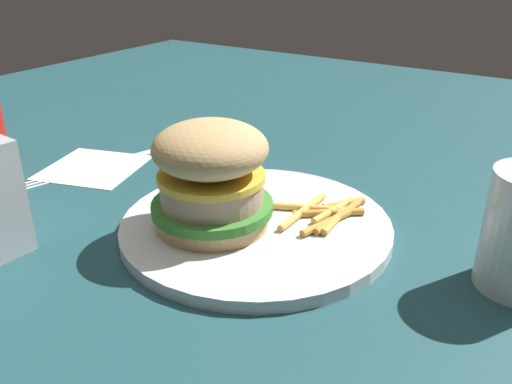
{
  "coord_description": "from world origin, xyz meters",
  "views": [
    {
      "loc": [
        -0.26,
        0.39,
        0.25
      ],
      "look_at": [
        -0.01,
        0.01,
        0.04
      ],
      "focal_mm": 37.88,
      "sensor_mm": 36.0,
      "label": 1
    }
  ],
  "objects_px": {
    "plate": "(256,226)",
    "sandwich": "(211,175)",
    "napkin": "(93,167)",
    "fries_pile": "(325,213)",
    "fork": "(92,166)"
  },
  "relations": [
    {
      "from": "plate",
      "to": "fork",
      "type": "bearing_deg",
      "value": -5.47
    },
    {
      "from": "plate",
      "to": "fries_pile",
      "type": "distance_m",
      "value": 0.07
    },
    {
      "from": "plate",
      "to": "sandwich",
      "type": "distance_m",
      "value": 0.07
    },
    {
      "from": "sandwich",
      "to": "fries_pile",
      "type": "height_order",
      "value": "sandwich"
    },
    {
      "from": "sandwich",
      "to": "napkin",
      "type": "height_order",
      "value": "sandwich"
    },
    {
      "from": "napkin",
      "to": "fries_pile",
      "type": "bearing_deg",
      "value": -176.74
    },
    {
      "from": "fries_pile",
      "to": "sandwich",
      "type": "bearing_deg",
      "value": 41.6
    },
    {
      "from": "sandwich",
      "to": "plate",
      "type": "bearing_deg",
      "value": -136.07
    },
    {
      "from": "napkin",
      "to": "sandwich",
      "type": "bearing_deg",
      "value": 166.41
    },
    {
      "from": "sandwich",
      "to": "napkin",
      "type": "relative_size",
      "value": 1.02
    },
    {
      "from": "fries_pile",
      "to": "fork",
      "type": "distance_m",
      "value": 0.31
    },
    {
      "from": "fork",
      "to": "plate",
      "type": "bearing_deg",
      "value": 174.53
    },
    {
      "from": "fries_pile",
      "to": "plate",
      "type": "bearing_deg",
      "value": 40.18
    },
    {
      "from": "plate",
      "to": "sandwich",
      "type": "relative_size",
      "value": 2.29
    },
    {
      "from": "plate",
      "to": "napkin",
      "type": "xyz_separation_m",
      "value": [
        0.26,
        -0.03,
        -0.01
      ]
    }
  ]
}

